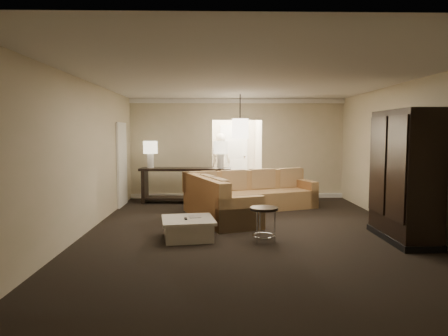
{
  "coord_description": "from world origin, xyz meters",
  "views": [
    {
      "loc": [
        -0.62,
        -7.26,
        1.83
      ],
      "look_at": [
        -0.43,
        1.2,
        1.09
      ],
      "focal_mm": 32.0,
      "sensor_mm": 36.0,
      "label": 1
    }
  ],
  "objects_px": {
    "armoire": "(404,179)",
    "person": "(220,158)",
    "sectional_sofa": "(243,197)",
    "coffee_table": "(188,228)",
    "console_table": "(186,182)",
    "drink_table": "(264,217)"
  },
  "relations": [
    {
      "from": "armoire",
      "to": "person",
      "type": "distance_m",
      "value": 6.91
    },
    {
      "from": "sectional_sofa",
      "to": "armoire",
      "type": "distance_m",
      "value": 3.55
    },
    {
      "from": "coffee_table",
      "to": "armoire",
      "type": "xyz_separation_m",
      "value": [
        3.68,
        -0.18,
        0.88
      ]
    },
    {
      "from": "sectional_sofa",
      "to": "armoire",
      "type": "xyz_separation_m",
      "value": [
        2.56,
        -2.36,
        0.69
      ]
    },
    {
      "from": "sectional_sofa",
      "to": "console_table",
      "type": "xyz_separation_m",
      "value": [
        -1.43,
        1.43,
        0.17
      ]
    },
    {
      "from": "sectional_sofa",
      "to": "armoire",
      "type": "relative_size",
      "value": 1.5
    },
    {
      "from": "sectional_sofa",
      "to": "person",
      "type": "height_order",
      "value": "person"
    },
    {
      "from": "coffee_table",
      "to": "person",
      "type": "height_order",
      "value": "person"
    },
    {
      "from": "person",
      "to": "coffee_table",
      "type": "bearing_deg",
      "value": 100.0
    },
    {
      "from": "coffee_table",
      "to": "person",
      "type": "relative_size",
      "value": 0.5
    },
    {
      "from": "sectional_sofa",
      "to": "coffee_table",
      "type": "height_order",
      "value": "sectional_sofa"
    },
    {
      "from": "coffee_table",
      "to": "drink_table",
      "type": "distance_m",
      "value": 1.34
    },
    {
      "from": "coffee_table",
      "to": "console_table",
      "type": "bearing_deg",
      "value": 94.86
    },
    {
      "from": "sectional_sofa",
      "to": "drink_table",
      "type": "distance_m",
      "value": 2.43
    },
    {
      "from": "coffee_table",
      "to": "armoire",
      "type": "distance_m",
      "value": 3.79
    },
    {
      "from": "console_table",
      "to": "armoire",
      "type": "xyz_separation_m",
      "value": [
        3.99,
        -3.79,
        0.52
      ]
    },
    {
      "from": "armoire",
      "to": "sectional_sofa",
      "type": "bearing_deg",
      "value": 137.35
    },
    {
      "from": "console_table",
      "to": "coffee_table",
      "type": "bearing_deg",
      "value": -81.87
    },
    {
      "from": "coffee_table",
      "to": "drink_table",
      "type": "bearing_deg",
      "value": -10.64
    },
    {
      "from": "coffee_table",
      "to": "person",
      "type": "xyz_separation_m",
      "value": [
        0.64,
        6.03,
        0.83
      ]
    },
    {
      "from": "sectional_sofa",
      "to": "drink_table",
      "type": "relative_size",
      "value": 5.62
    },
    {
      "from": "drink_table",
      "to": "coffee_table",
      "type": "bearing_deg",
      "value": 169.36
    }
  ]
}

